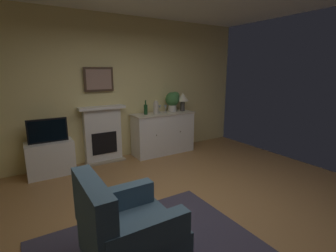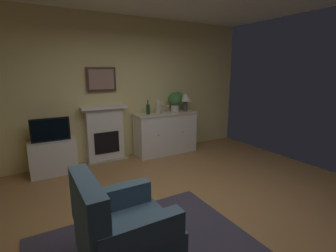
# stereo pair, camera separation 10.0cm
# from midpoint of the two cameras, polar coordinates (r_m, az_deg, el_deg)

# --- Properties ---
(ground_plane) EXTENTS (5.95, 5.08, 0.10)m
(ground_plane) POSITION_cam_midpoint_polar(r_m,az_deg,el_deg) (3.36, 3.85, -20.09)
(ground_plane) COLOR #9E7042
(ground_plane) RESTS_ON ground
(wall_rear) EXTENTS (5.95, 0.06, 2.80)m
(wall_rear) POSITION_cam_midpoint_polar(r_m,az_deg,el_deg) (5.08, -12.62, 8.29)
(wall_rear) COLOR #EAD68C
(wall_rear) RESTS_ON ground_plane
(fireplace_unit) EXTENTS (0.87, 0.30, 1.10)m
(fireplace_unit) POSITION_cam_midpoint_polar(r_m,az_deg,el_deg) (5.00, -15.34, -1.84)
(fireplace_unit) COLOR white
(fireplace_unit) RESTS_ON ground_plane
(framed_picture) EXTENTS (0.55, 0.04, 0.45)m
(framed_picture) POSITION_cam_midpoint_polar(r_m,az_deg,el_deg) (4.89, -16.22, 10.27)
(framed_picture) COLOR #473323
(sideboard_cabinet) EXTENTS (1.35, 0.49, 0.88)m
(sideboard_cabinet) POSITION_cam_midpoint_polar(r_m,az_deg,el_deg) (5.34, -1.67, -1.62)
(sideboard_cabinet) COLOR white
(sideboard_cabinet) RESTS_ON ground_plane
(table_lamp) EXTENTS (0.26, 0.26, 0.40)m
(table_lamp) POSITION_cam_midpoint_polar(r_m,az_deg,el_deg) (5.47, 2.87, 6.39)
(table_lamp) COLOR #4C4742
(table_lamp) RESTS_ON sideboard_cabinet
(wine_bottle) EXTENTS (0.08, 0.08, 0.29)m
(wine_bottle) POSITION_cam_midpoint_polar(r_m,az_deg,el_deg) (5.07, -5.73, 3.86)
(wine_bottle) COLOR #193F1E
(wine_bottle) RESTS_ON sideboard_cabinet
(wine_glass_left) EXTENTS (0.07, 0.07, 0.16)m
(wine_glass_left) POSITION_cam_midpoint_polar(r_m,az_deg,el_deg) (5.22, -2.46, 4.33)
(wine_glass_left) COLOR silver
(wine_glass_left) RESTS_ON sideboard_cabinet
(wine_glass_center) EXTENTS (0.07, 0.07, 0.16)m
(wine_glass_center) POSITION_cam_midpoint_polar(r_m,az_deg,el_deg) (5.23, -1.13, 4.36)
(wine_glass_center) COLOR silver
(wine_glass_center) RESTS_ON sideboard_cabinet
(vase_decorative) EXTENTS (0.11, 0.11, 0.28)m
(vase_decorative) POSITION_cam_midpoint_polar(r_m,az_deg,el_deg) (5.09, -3.36, 4.31)
(vase_decorative) COLOR beige
(vase_decorative) RESTS_ON sideboard_cabinet
(tv_cabinet) EXTENTS (0.75, 0.42, 0.59)m
(tv_cabinet) POSITION_cam_midpoint_polar(r_m,az_deg,el_deg) (4.75, -25.99, -6.68)
(tv_cabinet) COLOR white
(tv_cabinet) RESTS_ON ground_plane
(tv_set) EXTENTS (0.62, 0.07, 0.40)m
(tv_set) POSITION_cam_midpoint_polar(r_m,az_deg,el_deg) (4.60, -26.55, -0.95)
(tv_set) COLOR black
(tv_set) RESTS_ON tv_cabinet
(potted_plant_small) EXTENTS (0.30, 0.30, 0.43)m
(potted_plant_small) POSITION_cam_midpoint_polar(r_m,az_deg,el_deg) (5.39, 0.58, 6.06)
(potted_plant_small) COLOR beige
(potted_plant_small) RESTS_ON sideboard_cabinet
(armchair) EXTENTS (0.81, 0.78, 0.92)m
(armchair) POSITION_cam_midpoint_polar(r_m,az_deg,el_deg) (2.41, -11.05, -22.64)
(armchair) COLOR #3F596B
(armchair) RESTS_ON ground_plane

